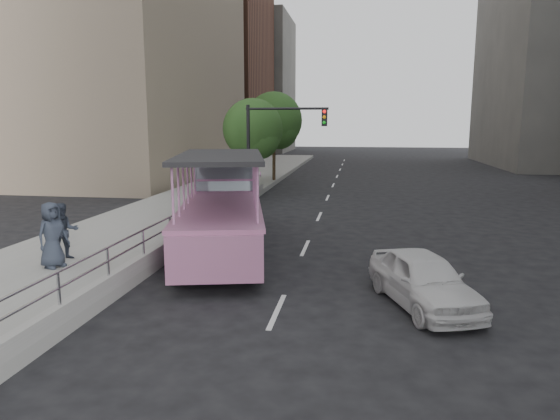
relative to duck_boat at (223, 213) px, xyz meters
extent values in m
plane|color=black|center=(1.82, -3.61, -1.23)|extent=(160.00, 160.00, 0.00)
cube|color=gray|center=(-3.93, 6.39, -1.08)|extent=(5.50, 80.00, 0.30)
cube|color=#A5A5A0|center=(-1.30, -1.61, -0.75)|extent=(0.24, 30.00, 0.36)
cylinder|color=#B7B6BB|center=(-1.30, -7.61, -0.22)|extent=(0.07, 0.07, 0.70)
cylinder|color=#B7B6BB|center=(-1.30, -5.61, -0.22)|extent=(0.07, 0.07, 0.70)
cylinder|color=#B7B6BB|center=(-1.30, -3.61, -0.22)|extent=(0.07, 0.07, 0.70)
cylinder|color=#B7B6BB|center=(-1.30, -1.61, -0.22)|extent=(0.07, 0.07, 0.70)
cylinder|color=#B7B6BB|center=(-1.30, 0.39, -0.22)|extent=(0.07, 0.07, 0.70)
cylinder|color=#B7B6BB|center=(-1.30, 2.39, -0.22)|extent=(0.07, 0.07, 0.70)
cylinder|color=#B7B6BB|center=(-1.30, 4.39, -0.22)|extent=(0.07, 0.07, 0.70)
cylinder|color=#B7B6BB|center=(-1.30, 6.39, -0.22)|extent=(0.07, 0.07, 0.70)
cylinder|color=#B7B6BB|center=(-1.30, 8.39, -0.22)|extent=(0.07, 0.07, 0.70)
cylinder|color=#B7B6BB|center=(-1.30, -1.61, -0.22)|extent=(0.06, 22.00, 0.06)
cylinder|color=#B7B6BB|center=(-1.30, -1.61, 0.11)|extent=(0.06, 22.00, 0.06)
cylinder|color=black|center=(-0.15, -3.98, -0.80)|extent=(0.53, 0.92, 0.87)
cylinder|color=black|center=(1.91, -3.50, -0.80)|extent=(0.53, 0.92, 0.87)
cylinder|color=black|center=(-0.77, -1.36, -0.80)|extent=(0.53, 0.92, 0.87)
cylinder|color=black|center=(1.29, -0.87, -0.80)|extent=(0.53, 0.92, 0.87)
cylinder|color=black|center=(-1.38, 1.26, -0.80)|extent=(0.53, 0.92, 0.87)
cylinder|color=black|center=(0.68, 1.75, -0.80)|extent=(0.53, 0.92, 0.87)
cube|color=#B673A4|center=(0.22, -0.93, -0.25)|extent=(4.14, 8.22, 1.20)
cube|color=#B673A4|center=(-0.84, 3.56, -0.01)|extent=(2.76, 2.53, 1.50)
cylinder|color=#B673A4|center=(-1.02, 4.36, 0.28)|extent=(2.35, 1.17, 2.26)
cube|color=#9F5D84|center=(1.15, -4.91, -0.25)|extent=(2.42, 0.88, 1.20)
cube|color=#9F5D84|center=(0.22, -0.93, 0.41)|extent=(4.32, 8.53, 0.12)
cube|color=black|center=(0.31, -1.30, 2.02)|extent=(3.93, 6.76, 0.13)
cube|color=gray|center=(-0.45, 1.93, 1.00)|extent=(2.20, 0.70, 1.01)
cube|color=#B673A4|center=(-0.55, 2.35, 0.71)|extent=(2.28, 1.42, 0.48)
imported|color=silver|center=(6.17, -4.69, -0.58)|extent=(2.75, 4.11, 1.30)
imported|color=#2A313E|center=(-3.92, -3.25, -0.09)|extent=(1.04, 1.02, 1.69)
imported|color=#2A313E|center=(-3.76, -4.06, -0.01)|extent=(0.87, 1.05, 1.85)
cylinder|color=#232326|center=(-0.71, 5.95, 0.02)|extent=(0.08, 0.08, 2.51)
cube|color=#0D0F5D|center=(-0.71, 5.95, 1.07)|extent=(0.12, 0.62, 0.90)
cube|color=silver|center=(-0.68, 5.95, 1.07)|extent=(0.08, 0.40, 0.55)
cylinder|color=#232326|center=(-1.08, 8.89, 1.37)|extent=(0.18, 0.18, 5.20)
cylinder|color=#232326|center=(0.92, 8.89, 3.77)|extent=(4.20, 0.12, 0.12)
cube|color=#232326|center=(2.82, 8.89, 3.32)|extent=(0.28, 0.22, 0.85)
sphere|color=red|center=(2.82, 8.76, 3.62)|extent=(0.16, 0.16, 0.16)
cylinder|color=#382A19|center=(-1.58, 12.39, 0.31)|extent=(0.22, 0.22, 3.08)
sphere|color=#356127|center=(-1.58, 12.39, 2.73)|extent=(3.52, 3.52, 3.52)
sphere|color=#356127|center=(-1.18, 12.09, 2.18)|extent=(2.42, 2.42, 2.42)
cylinder|color=#382A19|center=(-1.38, 18.39, 0.50)|extent=(0.22, 0.22, 3.47)
sphere|color=#356127|center=(-1.38, 18.39, 3.23)|extent=(3.97, 3.97, 3.97)
sphere|color=#356127|center=(-0.98, 18.09, 2.61)|extent=(2.73, 2.73, 2.73)
cube|color=brown|center=(-16.18, 44.39, 11.77)|extent=(18.00, 16.00, 26.00)
cube|color=slate|center=(-14.18, 60.39, 8.77)|extent=(16.00, 14.00, 20.00)
camera|label=1|loc=(4.61, -16.39, 3.05)|focal=32.00mm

